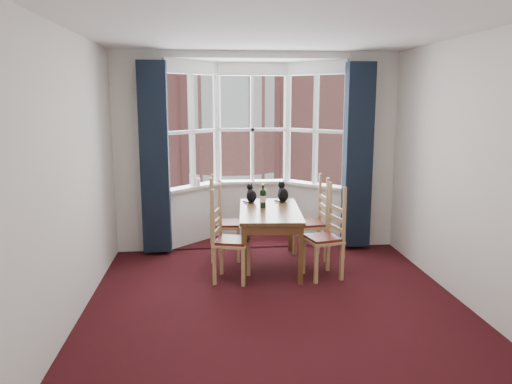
{
  "coord_description": "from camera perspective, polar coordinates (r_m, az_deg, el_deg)",
  "views": [
    {
      "loc": [
        -0.68,
        -4.8,
        2.15
      ],
      "look_at": [
        -0.13,
        1.05,
        1.05
      ],
      "focal_mm": 35.0,
      "sensor_mm": 36.0,
      "label": 1
    }
  ],
  "objects": [
    {
      "name": "wall_back_pier_left",
      "position": [
        7.15,
        -13.2,
        4.31
      ],
      "size": [
        0.7,
        0.12,
        2.8
      ],
      "primitive_type": "cube",
      "color": "silver",
      "rests_on": "floor"
    },
    {
      "name": "bay_window",
      "position": [
        7.62,
        -0.26,
        4.95
      ],
      "size": [
        2.76,
        0.94,
        2.8
      ],
      "color": "white",
      "rests_on": "floor"
    },
    {
      "name": "wall_right",
      "position": [
        5.55,
        23.56,
        1.95
      ],
      "size": [
        0.0,
        4.5,
        4.5
      ],
      "primitive_type": "plane",
      "rotation": [
        1.57,
        0.0,
        -1.57
      ],
      "color": "silver",
      "rests_on": "floor"
    },
    {
      "name": "tenement_building",
      "position": [
        18.83,
        -3.36,
        8.89
      ],
      "size": [
        18.4,
        7.8,
        15.2
      ],
      "color": "#8F504A",
      "rests_on": "street"
    },
    {
      "name": "wall_left",
      "position": [
        5.03,
        -20.56,
        1.36
      ],
      "size": [
        0.0,
        4.5,
        4.5
      ],
      "primitive_type": "plane",
      "rotation": [
        1.57,
        0.0,
        1.57
      ],
      "color": "silver",
      "rests_on": "floor"
    },
    {
      "name": "wine_bottle",
      "position": [
        6.49,
        0.8,
        -0.61
      ],
      "size": [
        0.08,
        0.08,
        0.31
      ],
      "color": "black",
      "rests_on": "dining_table"
    },
    {
      "name": "dining_table",
      "position": [
        6.42,
        1.58,
        -2.82
      ],
      "size": [
        0.86,
        1.47,
        0.75
      ],
      "color": "brown",
      "rests_on": "floor"
    },
    {
      "name": "wall_near",
      "position": [
        2.74,
        9.18,
        -5.39
      ],
      "size": [
        4.0,
        0.0,
        4.0
      ],
      "primitive_type": "plane",
      "rotation": [
        -1.57,
        0.0,
        0.0
      ],
      "color": "silver",
      "rests_on": "floor"
    },
    {
      "name": "ceiling",
      "position": [
        4.89,
        2.77,
        18.24
      ],
      "size": [
        4.5,
        4.5,
        0.0
      ],
      "primitive_type": "plane",
      "rotation": [
        3.14,
        0.0,
        0.0
      ],
      "color": "white",
      "rests_on": "floor"
    },
    {
      "name": "wall_back_pier_right",
      "position": [
        7.46,
        12.86,
        4.57
      ],
      "size": [
        0.7,
        0.12,
        2.8
      ],
      "primitive_type": "cube",
      "color": "silver",
      "rests_on": "floor"
    },
    {
      "name": "curtain_left",
      "position": [
        6.95,
        -11.5,
        3.79
      ],
      "size": [
        0.38,
        0.22,
        2.6
      ],
      "primitive_type": "cube",
      "color": "black",
      "rests_on": "floor"
    },
    {
      "name": "chair_left_near",
      "position": [
        5.98,
        -3.65,
        -5.72
      ],
      "size": [
        0.49,
        0.51,
        0.92
      ],
      "color": "tan",
      "rests_on": "floor"
    },
    {
      "name": "cat_right",
      "position": [
        6.9,
        3.08,
        -0.19
      ],
      "size": [
        0.18,
        0.23,
        0.29
      ],
      "color": "black",
      "rests_on": "dining_table"
    },
    {
      "name": "chair_right_near",
      "position": [
        6.16,
        8.4,
        -5.32
      ],
      "size": [
        0.49,
        0.5,
        0.92
      ],
      "color": "tan",
      "rests_on": "floor"
    },
    {
      "name": "cat_left",
      "position": [
        6.83,
        -0.55,
        -0.34
      ],
      "size": [
        0.18,
        0.22,
        0.27
      ],
      "color": "black",
      "rests_on": "dining_table"
    },
    {
      "name": "curtain_right",
      "position": [
        7.23,
        11.55,
        4.03
      ],
      "size": [
        0.38,
        0.22,
        2.6
      ],
      "primitive_type": "cube",
      "color": "black",
      "rests_on": "floor"
    },
    {
      "name": "chair_right_far",
      "position": [
        6.83,
        6.94,
        -3.7
      ],
      "size": [
        0.42,
        0.44,
        0.92
      ],
      "color": "tan",
      "rests_on": "floor"
    },
    {
      "name": "candle_short",
      "position": [
        7.53,
        -5.12,
        1.18
      ],
      "size": [
        0.06,
        0.06,
        0.11
      ],
      "primitive_type": "cylinder",
      "color": "white",
      "rests_on": "bay_window"
    },
    {
      "name": "street",
      "position": [
        37.94,
        -4.24,
        -1.84
      ],
      "size": [
        80.0,
        80.0,
        0.0
      ],
      "primitive_type": "plane",
      "color": "#333335",
      "rests_on": "ground"
    },
    {
      "name": "candle_tall",
      "position": [
        7.5,
        -6.63,
        1.16
      ],
      "size": [
        0.06,
        0.06,
        0.12
      ],
      "primitive_type": "cylinder",
      "color": "white",
      "rests_on": "bay_window"
    },
    {
      "name": "floor",
      "position": [
        5.3,
        2.49,
        -13.33
      ],
      "size": [
        4.5,
        4.5,
        0.0
      ],
      "primitive_type": "plane",
      "color": "black",
      "rests_on": "ground"
    },
    {
      "name": "chair_left_far",
      "position": [
        6.78,
        -4.27,
        -3.76
      ],
      "size": [
        0.42,
        0.44,
        0.92
      ],
      "color": "tan",
      "rests_on": "floor"
    }
  ]
}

